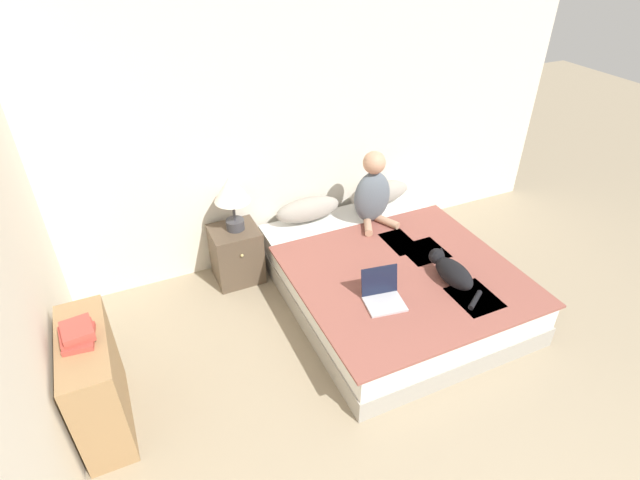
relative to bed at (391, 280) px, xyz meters
name	(u,v)px	position (x,y,z in m)	size (l,w,h in m)	color
wall_back	(304,122)	(-0.32, 1.10, 1.08)	(5.40, 0.05, 2.55)	silver
wall_side	(5,344)	(-2.55, -0.81, 1.08)	(0.05, 4.77, 2.55)	silver
bed	(391,280)	(0.00, 0.00, 0.00)	(1.75, 2.05, 0.40)	#9E998E
pillow_near	(308,209)	(-0.38, 0.89, 0.31)	(0.63, 0.22, 0.22)	gray
pillow_far	(379,193)	(0.38, 0.89, 0.31)	(0.63, 0.22, 0.22)	gray
person_sitting	(373,192)	(0.14, 0.63, 0.51)	(0.36, 0.35, 0.69)	slate
cat_tabby	(451,271)	(0.27, -0.41, 0.30)	(0.22, 0.61, 0.20)	black
laptop_open	(383,295)	(-0.34, -0.40, 0.26)	(0.32, 0.32, 0.24)	#B7B7BC
nightstand	(237,254)	(-1.11, 0.83, 0.06)	(0.41, 0.40, 0.52)	brown
table_lamp	(232,192)	(-1.09, 0.84, 0.68)	(0.30, 0.30, 0.51)	#38383D
bookshelf	(96,383)	(-2.35, -0.30, 0.18)	(0.29, 0.77, 0.75)	#99754C
book_stack_top	(78,334)	(-2.35, -0.31, 0.60)	(0.20, 0.24, 0.10)	#B24238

